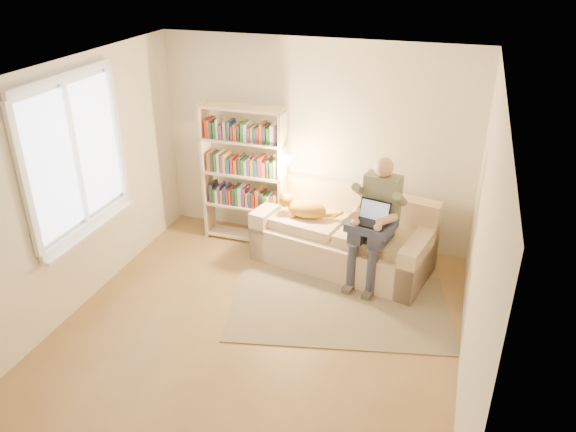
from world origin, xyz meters
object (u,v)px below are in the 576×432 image
(sofa, at_px, (344,239))
(bookshelf, at_px, (244,169))
(person, at_px, (376,215))
(cat, at_px, (302,208))
(laptop, at_px, (372,217))

(sofa, distance_m, bookshelf, 1.54)
(sofa, height_order, person, person)
(cat, relative_size, bookshelf, 0.41)
(sofa, height_order, bookshelf, bookshelf)
(sofa, xyz_separation_m, bookshelf, (-1.37, 0.20, 0.68))
(sofa, bearing_deg, laptop, -32.24)
(person, relative_size, bookshelf, 0.81)
(sofa, xyz_separation_m, person, (0.41, -0.25, 0.51))
(person, distance_m, laptop, 0.13)
(person, bearing_deg, bookshelf, 177.71)
(laptop, height_order, bookshelf, bookshelf)
(bookshelf, bearing_deg, sofa, -8.29)
(sofa, relative_size, laptop, 5.55)
(cat, height_order, laptop, laptop)
(cat, xyz_separation_m, bookshelf, (-0.84, 0.23, 0.32))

